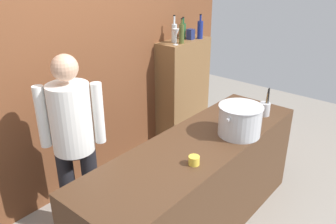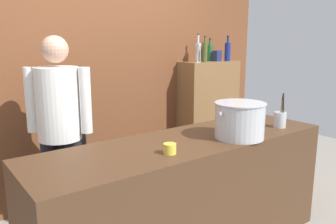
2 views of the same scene
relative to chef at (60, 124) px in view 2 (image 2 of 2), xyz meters
The scene contains 13 objects.
brick_back_panel 1.05m from the chef, 42.32° to the left, with size 4.40×0.10×3.00m, color brown.
prep_counter 1.16m from the chef, 49.78° to the right, with size 2.38×0.70×0.90m, color #472D1C.
bar_cabinet 2.07m from the chef, 11.22° to the left, with size 0.76×0.32×1.37m, color brown.
chef is the anchor object (origin of this frame).
stockpot_large 1.42m from the chef, 43.61° to the right, with size 0.44×0.38×0.27m.
utensil_crock 1.82m from the chef, 32.14° to the right, with size 0.10×0.10×0.30m.
butter_jar 1.03m from the chef, 68.49° to the right, with size 0.08×0.08×0.07m, color yellow.
wine_bottle_clear 1.96m from the chef, 12.85° to the left, with size 0.06×0.06×0.32m.
wine_bottle_green 2.18m from the chef, 12.44° to the left, with size 0.07×0.07×0.27m.
wine_bottle_cobalt 2.30m from the chef, ahead, with size 0.07×0.07×0.31m.
wine_bottle_olive 1.95m from the chef, ahead, with size 0.06×0.06×0.30m.
wine_glass_wide 1.85m from the chef, 10.17° to the left, with size 0.08×0.08×0.19m.
spice_tin_navy 2.18m from the chef, ahead, with size 0.08×0.08×0.13m, color navy.
Camera 2 is at (-1.57, -1.86, 1.62)m, focal length 36.54 mm.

